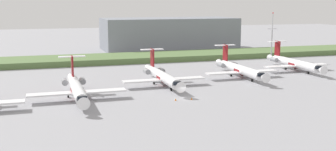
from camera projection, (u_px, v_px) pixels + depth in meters
ground_plane at (153, 77)px, 127.86m from camera, size 500.00×500.00×0.00m
grass_berm at (128, 58)px, 162.24m from camera, size 320.00×20.00×2.15m
regional_jet_second at (77, 88)px, 98.33m from camera, size 22.81×31.00×9.00m
regional_jet_third at (162, 76)px, 114.41m from camera, size 22.81×31.00×9.00m
regional_jet_fourth at (240, 69)px, 126.52m from camera, size 22.81×31.00×9.00m
regional_jet_fifth at (294, 63)px, 139.12m from camera, size 22.81×31.00×9.00m
antenna_mast at (272, 40)px, 165.05m from camera, size 4.40×0.50×18.72m
distant_hangar at (169, 34)px, 201.97m from camera, size 64.06×26.68×15.03m
safety_cone_front_marker at (176, 99)px, 96.76m from camera, size 0.44×0.44×0.55m
safety_cone_mid_marker at (192, 99)px, 97.59m from camera, size 0.44×0.44×0.55m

